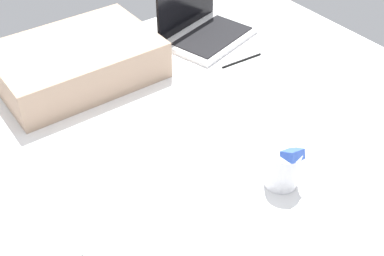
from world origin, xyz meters
TOP-DOWN VIEW (x-y plane):
  - bed_mattress at (0.00, 0.00)cm, footprint 180.00×140.00cm
  - laptop at (39.89, 45.51)cm, footprint 38.02×31.13cm
  - snack_cup at (10.22, -28.13)cm, footprint 9.00×9.33cm
  - pillow at (-10.81, 48.00)cm, footprint 52.00×36.00cm
  - charger_cable at (40.70, 23.48)cm, footprint 17.01×1.63cm

SIDE VIEW (x-z plane):
  - bed_mattress at x=0.00cm, z-range 0.00..18.00cm
  - charger_cable at x=40.70cm, z-range 18.00..18.60cm
  - laptop at x=39.89cm, z-range 10.91..33.91cm
  - snack_cup at x=10.22cm, z-range 17.00..30.64cm
  - pillow at x=-10.81cm, z-range 18.00..31.00cm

